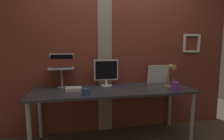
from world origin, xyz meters
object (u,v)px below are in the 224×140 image
Objects in this scene: pen_cup at (175,86)px; whiteboard_panel at (158,74)px; laptop at (62,64)px; desk_lamp at (171,73)px; monitor at (106,71)px; coffee_mug at (86,92)px.

whiteboard_panel is at bearing 89.32° from pen_cup.
laptop reaches higher than desk_lamp.
pen_cup is at bearing -20.42° from laptop.
laptop is 1.48m from whiteboard_panel.
desk_lamp is (0.04, -0.31, 0.06)m from whiteboard_panel.
monitor is 0.97m from pen_cup.
whiteboard_panel reaches higher than coffee_mug.
laptop reaches higher than coffee_mug.
monitor reaches higher than whiteboard_panel.
desk_lamp is 1.23m from coffee_mug.
laptop is 1.55m from desk_lamp.
pen_cup is (1.46, -0.54, -0.26)m from laptop.
pen_cup reaches higher than coffee_mug.
coffee_mug is at bearing 180.00° from pen_cup.
desk_lamp is at bearing 76.96° from pen_cup.
pen_cup is (-0.01, -0.51, -0.08)m from whiteboard_panel.
pen_cup is 1.16m from coffee_mug.
desk_lamp is (0.87, -0.29, -0.01)m from monitor.
coffee_mug is (-0.33, -0.48, -0.17)m from monitor.
laptop reaches higher than whiteboard_panel.
monitor reaches higher than desk_lamp.
laptop is 1.02× the size of whiteboard_panel.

